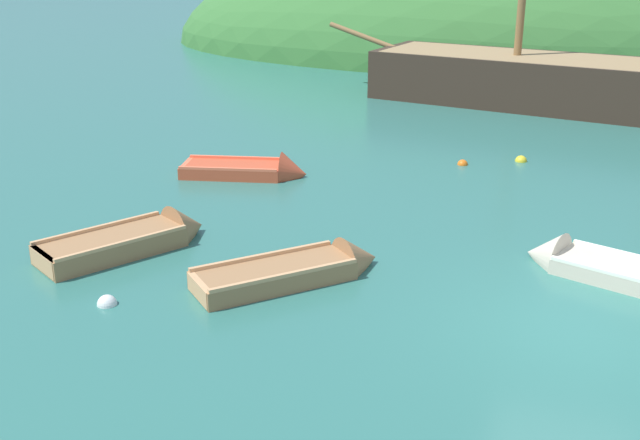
# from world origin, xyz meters

# --- Properties ---
(ground_plane) EXTENTS (120.00, 120.00, 0.00)m
(ground_plane) POSITION_xyz_m (0.00, 0.00, 0.00)
(ground_plane) COLOR #2D6B60
(shore_hill) EXTENTS (37.29, 20.55, 11.81)m
(shore_hill) POSITION_xyz_m (-4.64, 32.55, 0.00)
(shore_hill) COLOR #387033
(shore_hill) RESTS_ON ground
(sailing_ship) EXTENTS (18.67, 6.92, 12.97)m
(sailing_ship) POSITION_xyz_m (0.43, 17.06, 0.65)
(sailing_ship) COLOR #38281E
(sailing_ship) RESTS_ON ground
(rowboat_near_dock) EXTENTS (3.20, 3.26, 1.00)m
(rowboat_near_dock) POSITION_xyz_m (-4.81, 0.45, 0.11)
(rowboat_near_dock) COLOR #9E7047
(rowboat_near_dock) RESTS_ON ground
(rowboat_outer_left) EXTENTS (3.38, 1.79, 1.12)m
(rowboat_outer_left) POSITION_xyz_m (-8.07, 6.09, 0.09)
(rowboat_outer_left) COLOR #C64C2D
(rowboat_outer_left) RESTS_ON ground
(rowboat_center) EXTENTS (3.49, 2.20, 1.06)m
(rowboat_center) POSITION_xyz_m (0.30, 2.28, 0.09)
(rowboat_center) COLOR beige
(rowboat_center) RESTS_ON ground
(rowboat_far) EXTENTS (2.75, 3.51, 1.09)m
(rowboat_far) POSITION_xyz_m (-8.40, 0.79, 0.14)
(rowboat_far) COLOR #9E7047
(rowboat_far) RESTS_ON ground
(buoy_white) EXTENTS (0.34, 0.34, 0.34)m
(buoy_white) POSITION_xyz_m (-7.57, -1.59, 0.00)
(buoy_white) COLOR white
(buoy_white) RESTS_ON ground
(buoy_orange) EXTENTS (0.28, 0.28, 0.28)m
(buoy_orange) POSITION_xyz_m (-3.13, 8.81, 0.00)
(buoy_orange) COLOR orange
(buoy_orange) RESTS_ON ground
(buoy_yellow) EXTENTS (0.32, 0.32, 0.32)m
(buoy_yellow) POSITION_xyz_m (-1.65, 9.64, 0.00)
(buoy_yellow) COLOR yellow
(buoy_yellow) RESTS_ON ground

